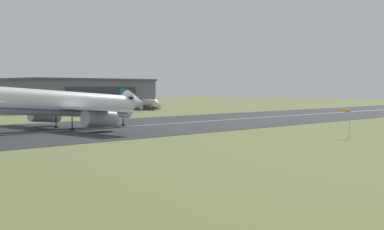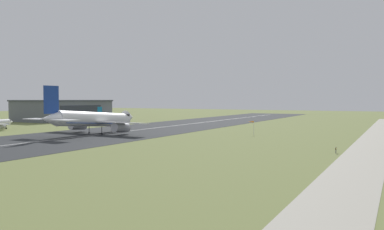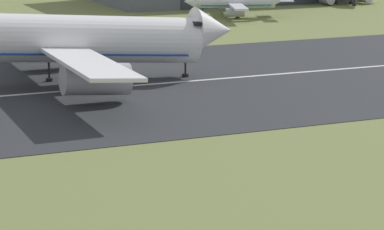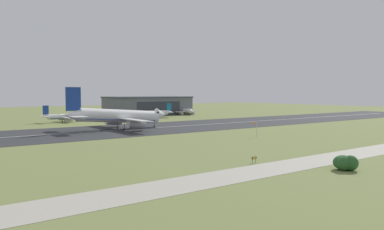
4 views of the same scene
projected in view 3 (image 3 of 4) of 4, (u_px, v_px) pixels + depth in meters
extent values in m
cube|color=#2B2D30|center=(14.00, 95.00, 102.34)|extent=(492.60, 52.10, 0.06)
cube|color=silver|center=(14.00, 95.00, 102.33)|extent=(443.34, 0.70, 0.01)
cylinder|color=white|center=(53.00, 38.00, 106.21)|extent=(36.26, 6.36, 7.95)
cone|color=white|center=(213.00, 30.00, 113.70)|extent=(5.52, 5.72, 5.93)
cube|color=black|center=(192.00, 22.00, 112.44)|extent=(1.23, 4.79, 0.51)
cube|color=navy|center=(53.00, 52.00, 106.55)|extent=(32.32, 6.00, 2.31)
cube|color=white|center=(89.00, 64.00, 94.82)|extent=(6.16, 20.76, 0.77)
cylinder|color=#A8A8B2|center=(96.00, 79.00, 97.18)|extent=(7.58, 3.64, 3.95)
cube|color=white|center=(34.00, 33.00, 118.55)|extent=(6.16, 20.76, 0.77)
cylinder|color=#A8A8B2|center=(47.00, 49.00, 117.92)|extent=(7.58, 3.64, 3.95)
cylinder|color=black|center=(185.00, 66.00, 113.29)|extent=(0.24, 0.24, 2.94)
cylinder|color=black|center=(185.00, 75.00, 113.56)|extent=(0.84, 0.84, 0.44)
cylinder|color=black|center=(63.00, 79.00, 104.19)|extent=(0.24, 0.24, 2.94)
cylinder|color=black|center=(63.00, 90.00, 104.47)|extent=(0.84, 0.84, 0.44)
cylinder|color=black|center=(49.00, 70.00, 110.28)|extent=(0.24, 0.24, 2.94)
cylinder|color=black|center=(49.00, 80.00, 110.56)|extent=(0.84, 0.84, 0.44)
cylinder|color=#A8A8B2|center=(327.00, 0.00, 198.35)|extent=(2.15, 4.16, 1.94)
cylinder|color=black|center=(354.00, 3.00, 196.61)|extent=(0.24, 0.24, 1.42)
cylinder|color=black|center=(354.00, 5.00, 196.72)|extent=(0.84, 0.84, 0.44)
cylinder|color=black|center=(336.00, 1.00, 200.28)|extent=(0.24, 0.24, 1.42)
cylinder|color=black|center=(336.00, 3.00, 200.39)|extent=(0.84, 0.84, 0.44)
cylinder|color=black|center=(351.00, 0.00, 201.54)|extent=(0.24, 0.24, 1.42)
cylinder|color=black|center=(351.00, 3.00, 201.65)|extent=(0.84, 0.84, 0.44)
cylinder|color=silver|center=(235.00, 1.00, 175.54)|extent=(15.28, 7.41, 2.70)
cone|color=silver|center=(190.00, 1.00, 174.84)|extent=(3.16, 3.33, 2.70)
cube|color=#146B9E|center=(235.00, 5.00, 175.70)|extent=(13.79, 6.80, 0.20)
cube|color=silver|center=(230.00, 0.00, 181.99)|extent=(5.70, 10.67, 0.40)
cylinder|color=#A8A8B2|center=(228.00, 6.00, 181.38)|extent=(3.86, 2.71, 1.67)
cube|color=silver|center=(238.00, 7.00, 169.25)|extent=(5.70, 10.67, 0.40)
cylinder|color=#A8A8B2|center=(235.00, 12.00, 170.26)|extent=(3.86, 2.71, 1.67)
cube|color=silver|center=(285.00, 0.00, 172.85)|extent=(3.75, 4.73, 0.24)
cylinder|color=black|center=(203.00, 13.00, 175.53)|extent=(0.24, 0.24, 1.82)
cylinder|color=black|center=(203.00, 17.00, 175.69)|extent=(0.84, 0.84, 0.44)
cylinder|color=black|center=(235.00, 12.00, 177.63)|extent=(0.24, 0.24, 1.82)
cylinder|color=black|center=(235.00, 15.00, 177.78)|extent=(0.84, 0.84, 0.44)
cylinder|color=black|center=(237.00, 14.00, 174.48)|extent=(0.24, 0.24, 1.82)
cylinder|color=black|center=(237.00, 17.00, 174.63)|extent=(0.84, 0.84, 0.44)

